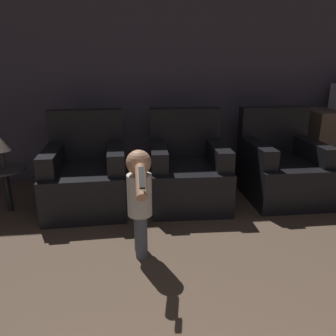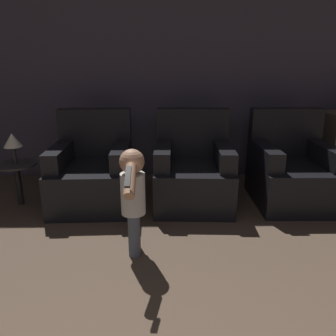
{
  "view_description": "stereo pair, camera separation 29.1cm",
  "coord_description": "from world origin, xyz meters",
  "views": [
    {
      "loc": [
        -0.19,
        0.29,
        1.43
      ],
      "look_at": [
        0.15,
        3.05,
        0.55
      ],
      "focal_mm": 35.0,
      "sensor_mm": 36.0,
      "label": 1
    },
    {
      "loc": [
        0.1,
        0.27,
        1.43
      ],
      "look_at": [
        0.15,
        3.05,
        0.55
      ],
      "focal_mm": 35.0,
      "sensor_mm": 36.0,
      "label": 2
    }
  ],
  "objects": [
    {
      "name": "armchair_left",
      "position": [
        -0.64,
        3.59,
        0.33
      ],
      "size": [
        0.81,
        0.92,
        0.97
      ],
      "rotation": [
        0.0,
        0.0,
        0.03
      ],
      "color": "black",
      "rests_on": "ground_plane"
    },
    {
      "name": "side_table",
      "position": [
        -1.42,
        3.53,
        0.37
      ],
      "size": [
        0.41,
        0.41,
        0.45
      ],
      "color": "black",
      "rests_on": "ground_plane"
    },
    {
      "name": "armchair_middle",
      "position": [
        0.42,
        3.59,
        0.33
      ],
      "size": [
        0.83,
        0.93,
        0.97
      ],
      "rotation": [
        0.0,
        0.0,
        -0.04
      ],
      "color": "black",
      "rests_on": "ground_plane"
    },
    {
      "name": "wall_back",
      "position": [
        0.0,
        4.5,
        1.3
      ],
      "size": [
        8.4,
        0.05,
        2.6
      ],
      "color": "#3D3842",
      "rests_on": "ground_plane"
    },
    {
      "name": "lamp",
      "position": [
        -1.42,
        3.53,
        0.69
      ],
      "size": [
        0.18,
        0.18,
        0.32
      ],
      "color": "#262626",
      "rests_on": "side_table"
    },
    {
      "name": "armchair_right",
      "position": [
        1.48,
        3.59,
        0.33
      ],
      "size": [
        0.79,
        0.91,
        0.97
      ],
      "rotation": [
        0.0,
        0.0,
        -0.01
      ],
      "color": "black",
      "rests_on": "ground_plane"
    },
    {
      "name": "person_toddler",
      "position": [
        -0.12,
        2.56,
        0.5
      ],
      "size": [
        0.19,
        0.58,
        0.84
      ],
      "rotation": [
        0.0,
        0.0,
        1.63
      ],
      "color": "#474C56",
      "rests_on": "ground_plane"
    }
  ]
}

